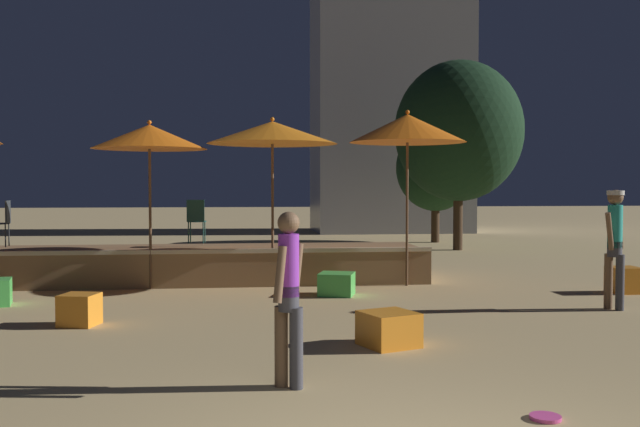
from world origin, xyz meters
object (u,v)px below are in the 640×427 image
patio_umbrella_3 (407,129)px  bistro_chair_1 (4,219)px  cube_seat_0 (337,284)px  person_0 (615,241)px  cube_seat_3 (80,310)px  frisbee_disc (545,417)px  patio_umbrella_0 (272,133)px  cube_seat_1 (624,280)px  patio_umbrella_2 (149,137)px  cube_seat_2 (389,329)px  bistro_chair_0 (196,217)px  person_1 (289,294)px  background_tree_0 (436,168)px  background_tree_1 (459,131)px

patio_umbrella_3 → bistro_chair_1: bearing=171.4°
cube_seat_0 → person_0: size_ratio=0.39×
cube_seat_3 → frisbee_disc: bearing=-43.9°
patio_umbrella_0 → cube_seat_1: patio_umbrella_0 is taller
patio_umbrella_3 → person_0: bearing=-49.1°
patio_umbrella_2 → cube_seat_2: 6.68m
cube_seat_1 → bistro_chair_0: bearing=159.7°
person_0 → frisbee_disc: (-3.26, -4.84, -1.05)m
cube_seat_3 → person_1: bearing=-51.5°
person_0 → person_1: person_0 is taller
patio_umbrella_0 → person_1: 7.32m
patio_umbrella_3 → cube_seat_2: size_ratio=4.39×
patio_umbrella_2 → bistro_chair_1: patio_umbrella_2 is taller
patio_umbrella_3 → frisbee_disc: 8.37m
background_tree_0 → person_1: bearing=-110.1°
cube_seat_1 → bistro_chair_0: 8.30m
cube_seat_2 → person_0: (3.98, 2.07, 0.87)m
bistro_chair_0 → background_tree_0: background_tree_0 is taller
patio_umbrella_2 → patio_umbrella_3: size_ratio=0.93×
patio_umbrella_0 → person_0: size_ratio=1.74×
background_tree_0 → bistro_chair_0: bearing=-130.9°
cube_seat_0 → cube_seat_1: size_ratio=1.44×
patio_umbrella_2 → background_tree_0: bearing=50.7°
cube_seat_1 → frisbee_disc: cube_seat_1 is taller
bistro_chair_1 → person_0: bearing=62.8°
cube_seat_1 → patio_umbrella_0: bearing=164.3°
cube_seat_1 → cube_seat_2: 6.27m
patio_umbrella_3 → background_tree_0: 10.72m
cube_seat_0 → person_0: person_0 is taller
cube_seat_2 → bistro_chair_1: bistro_chair_1 is taller
bistro_chair_0 → patio_umbrella_3: bearing=163.4°
cube_seat_1 → cube_seat_3: size_ratio=0.90×
cube_seat_2 → bistro_chair_0: (-2.65, 6.54, 1.07)m
person_0 → bistro_chair_1: bearing=-148.6°
person_0 → background_tree_0: 13.21m
cube_seat_2 → frisbee_disc: size_ratio=2.97×
cube_seat_1 → frisbee_disc: 7.79m
patio_umbrella_2 → cube_seat_2: size_ratio=4.08×
patio_umbrella_2 → patio_umbrella_0: bearing=7.5°
cube_seat_2 → person_0: 4.57m
cube_seat_2 → bistro_chair_1: 8.93m
patio_umbrella_3 → cube_seat_0: 3.34m
cube_seat_2 → background_tree_1: size_ratio=0.14×
patio_umbrella_3 → cube_seat_0: size_ratio=4.60×
cube_seat_1 → background_tree_1: size_ratio=0.09×
person_1 → background_tree_0: background_tree_0 is taller
cube_seat_0 → cube_seat_2: 3.99m
patio_umbrella_3 → background_tree_1: bearing=65.7°
patio_umbrella_2 → frisbee_disc: bearing=-62.4°
patio_umbrella_3 → background_tree_1: background_tree_1 is taller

